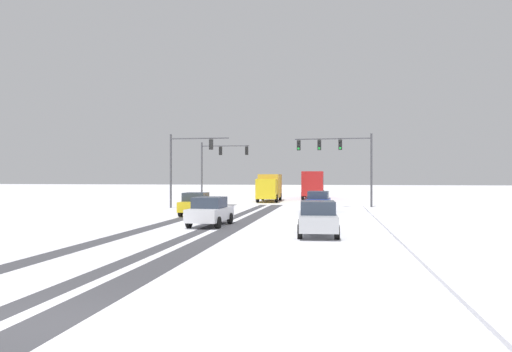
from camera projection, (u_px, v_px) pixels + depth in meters
name	position (u px, v px, depth m)	size (l,w,h in m)	color
ground_plane	(40.00, 325.00, 8.69)	(300.00, 300.00, 0.00)	white
wheel_track_left_lane	(214.00, 225.00, 26.57)	(0.71, 39.41, 0.01)	#424247
wheel_track_right_lane	(161.00, 224.00, 27.07)	(0.98, 39.41, 0.01)	#424247
wheel_track_center	(237.00, 226.00, 26.36)	(1.13, 39.41, 0.01)	#424247
sidewalk_kerb_right	(431.00, 232.00, 22.99)	(4.00, 39.41, 0.12)	white
traffic_signal_near_right	(340.00, 153.00, 41.23)	(6.73, 0.56, 6.50)	#47474C
traffic_signal_near_left	(186.00, 158.00, 41.25)	(5.34, 0.38, 6.50)	#47474C
traffic_signal_far_left	(218.00, 160.00, 51.15)	(5.31, 0.49, 6.50)	#47474C
car_blue_lead	(318.00, 201.00, 36.99)	(1.97, 4.17, 1.62)	#233899
car_yellow_cab_second	(196.00, 204.00, 33.60)	(1.97, 4.17, 1.62)	yellow
car_white_third	(210.00, 211.00, 26.28)	(1.96, 4.16, 1.62)	silver
car_silver_fourth	(318.00, 218.00, 21.91)	(2.01, 4.19, 1.62)	#B7BABF
bus_oncoming	(313.00, 183.00, 59.87)	(2.78, 11.03, 3.38)	#B21E1E
box_truck_delivery	(269.00, 187.00, 52.45)	(2.43, 7.45, 3.02)	yellow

